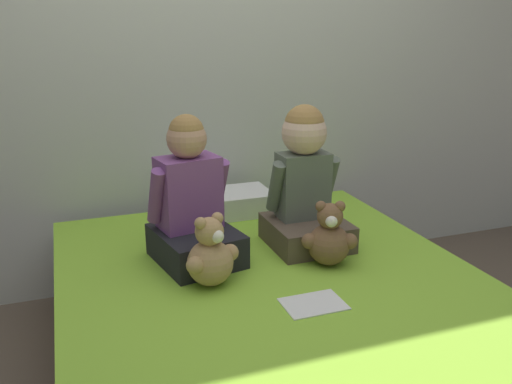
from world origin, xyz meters
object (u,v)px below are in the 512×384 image
Objects in this scene: teddy_bear_held_by_right_child at (329,238)px; pillow_at_headboard at (218,204)px; bed at (284,343)px; sign_card at (313,304)px; teddy_bear_held_by_left_child at (210,256)px; child_on_right at (305,183)px; child_on_left at (191,204)px.

pillow_at_headboard is at bearing 129.63° from teddy_bear_held_by_right_child.
sign_card is at bearing -67.86° from bed.
teddy_bear_held_by_left_child is at bearing 137.45° from sign_card.
bed is 3.40× the size of child_on_right.
pillow_at_headboard is (-0.25, 0.71, -0.06)m from teddy_bear_held_by_right_child.
child_on_right is 0.57m from pillow_at_headboard.
sign_card is at bearing -105.17° from teddy_bear_held_by_right_child.
child_on_left is at bearing -117.23° from pillow_at_headboard.
teddy_bear_held_by_left_child is 0.76m from pillow_at_headboard.
teddy_bear_held_by_right_child is at bearing 54.49° from sign_card.
teddy_bear_held_by_right_child reaches higher than bed.
teddy_bear_held_by_right_child is at bearing -90.64° from child_on_right.
bed is 3.47× the size of child_on_left.
pillow_at_headboard reaches higher than sign_card.
pillow_at_headboard is 2.50× the size of sign_card.
teddy_bear_held_by_left_child is (-0.24, 0.14, 0.33)m from bed.
pillow_at_headboard is at bearing 48.56° from teddy_bear_held_by_left_child.
child_on_left is 0.49m from child_on_right.
teddy_bear_held_by_left_child is at bearing -153.30° from child_on_right.
child_on_right is 0.61m from sign_card.
child_on_right is 2.85× the size of sign_card.
teddy_bear_held_by_right_child is at bearing 30.55° from bed.
child_on_right reaches higher than child_on_left.
child_on_right is at bearing 3.98° from teddy_bear_held_by_left_child.
teddy_bear_held_by_left_child is (0.01, -0.25, -0.12)m from child_on_left.
teddy_bear_held_by_right_child is (0.48, 0.01, -0.00)m from teddy_bear_held_by_left_child.
child_on_left is 2.23× the size of teddy_bear_held_by_right_child.
child_on_right is 0.57m from teddy_bear_held_by_left_child.
bed is 0.67m from child_on_right.
pillow_at_headboard is at bearing 93.04° from sign_card.
child_on_right is at bearing -11.15° from child_on_left.
bed is 0.44m from teddy_bear_held_by_right_child.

